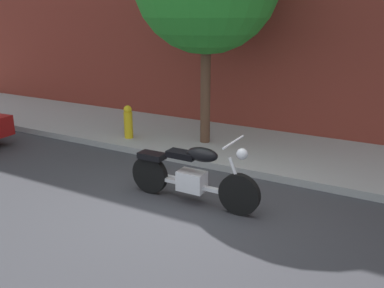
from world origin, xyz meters
The scene contains 4 objects.
ground_plane centered at (0.00, 0.00, 0.00)m, with size 60.00×60.00×0.00m, color #38383D.
sidewalk centered at (0.00, 3.17, 0.07)m, with size 22.72×2.84×0.14m, color #9D9D9D.
motorcycle centered at (0.00, 0.28, 0.47)m, with size 2.27×0.70×1.15m.
fire_hydrant centered at (-2.83, 2.33, 0.46)m, with size 0.20×0.20×0.91m.
Camera 1 is at (2.98, -5.03, 2.92)m, focal length 38.84 mm.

